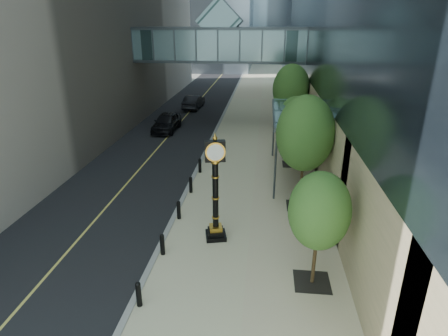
{
  "coord_description": "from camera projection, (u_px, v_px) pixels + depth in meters",
  "views": [
    {
      "loc": [
        1.5,
        -9.3,
        9.59
      ],
      "look_at": [
        -0.32,
        7.05,
        3.11
      ],
      "focal_mm": 30.0,
      "sensor_mm": 36.0,
      "label": 1
    }
  ],
  "objects": [
    {
      "name": "pedestrian",
      "position": [
        318.0,
        192.0,
        20.14
      ],
      "size": [
        0.72,
        0.51,
        1.88
      ],
      "primitive_type": "imported",
      "rotation": [
        0.0,
        0.0,
        3.06
      ],
      "color": "#B0AAA1",
      "rests_on": "sidewalk"
    },
    {
      "name": "street_trees",
      "position": [
        296.0,
        111.0,
        25.52
      ],
      "size": [
        3.07,
        28.28,
        6.32
      ],
      "color": "black",
      "rests_on": "sidewalk"
    },
    {
      "name": "ground",
      "position": [
        210.0,
        335.0,
        12.27
      ],
      "size": [
        320.0,
        320.0,
        0.0
      ],
      "primitive_type": "plane",
      "color": "gray",
      "rests_on": "ground"
    },
    {
      "name": "skywalk",
      "position": [
        220.0,
        42.0,
        35.65
      ],
      "size": [
        17.0,
        4.2,
        5.8
      ],
      "color": "#466F71",
      "rests_on": "ground"
    },
    {
      "name": "car_far",
      "position": [
        194.0,
        102.0,
        43.67
      ],
      "size": [
        1.96,
        4.81,
        1.55
      ],
      "primitive_type": "imported",
      "rotation": [
        0.0,
        0.0,
        3.07
      ],
      "color": "black",
      "rests_on": "road"
    },
    {
      "name": "bollard_row",
      "position": [
        185.0,
        197.0,
        20.69
      ],
      "size": [
        0.2,
        16.2,
        0.9
      ],
      "color": "black",
      "rests_on": "sidewalk"
    },
    {
      "name": "curb",
      "position": [
        231.0,
        98.0,
        49.56
      ],
      "size": [
        0.25,
        180.0,
        0.07
      ],
      "primitive_type": "cube",
      "color": "gray",
      "rests_on": "ground"
    },
    {
      "name": "car_near",
      "position": [
        167.0,
        122.0,
        34.74
      ],
      "size": [
        2.09,
        4.93,
        1.66
      ],
      "primitive_type": "imported",
      "rotation": [
        0.0,
        0.0,
        -0.03
      ],
      "color": "black",
      "rests_on": "road"
    },
    {
      "name": "street_clock",
      "position": [
        215.0,
        196.0,
        16.89
      ],
      "size": [
        1.12,
        1.12,
        4.99
      ],
      "rotation": [
        0.0,
        0.0,
        0.22
      ],
      "color": "black",
      "rests_on": "sidewalk"
    },
    {
      "name": "entrance_canopy",
      "position": [
        297.0,
        114.0,
        23.33
      ],
      "size": [
        3.0,
        8.0,
        4.38
      ],
      "color": "#383F44",
      "rests_on": "ground"
    },
    {
      "name": "sidewalk",
      "position": [
        262.0,
        99.0,
        49.15
      ],
      "size": [
        8.0,
        180.0,
        0.06
      ],
      "primitive_type": "cube",
      "color": "beige",
      "rests_on": "ground"
    },
    {
      "name": "road",
      "position": [
        202.0,
        98.0,
        49.98
      ],
      "size": [
        8.0,
        180.0,
        0.02
      ],
      "primitive_type": "cube",
      "color": "black",
      "rests_on": "ground"
    }
  ]
}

